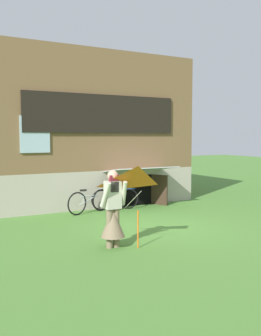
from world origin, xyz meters
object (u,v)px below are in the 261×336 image
bicycle_blue (115,199)px  bicycle_silver (89,201)px  person (113,215)px  kite (138,189)px

bicycle_blue → bicycle_silver: bearing=-158.6°
person → kite: 0.92m
person → bicycle_silver: size_ratio=1.03×
bicycle_blue → bicycle_silver: (-0.97, -0.13, 0.02)m
bicycle_blue → kite: bearing=-97.5°
kite → person: bearing=113.8°
kite → bicycle_silver: (0.76, 4.36, -0.96)m
person → bicycle_blue: person is taller
person → bicycle_blue: bearing=59.7°
kite → bicycle_silver: kite is taller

